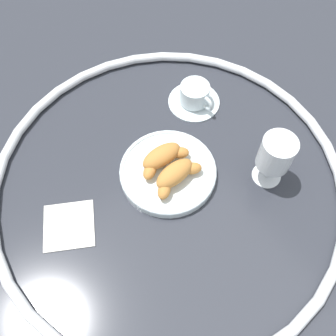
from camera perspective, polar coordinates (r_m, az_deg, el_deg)
ground_plane at (r=0.89m, az=0.06°, el=-2.20°), size 2.20×2.20×0.00m
table_chrome_rim at (r=0.88m, az=0.06°, el=-1.84°), size 0.82×0.82×0.02m
pastry_plate at (r=0.89m, az=0.00°, el=-0.55°), size 0.23×0.23×0.02m
croissant_large at (r=0.88m, az=-0.84°, el=1.59°), size 0.14×0.06×0.04m
croissant_small at (r=0.86m, az=1.13°, el=-1.05°), size 0.14×0.07×0.04m
coffee_cup_near at (r=1.01m, az=4.01°, el=10.64°), size 0.14×0.14×0.06m
juice_glass_left at (r=0.85m, az=15.79°, el=1.95°), size 0.08×0.08×0.14m
folded_napkin at (r=0.87m, az=-14.57°, el=-8.27°), size 0.15×0.15×0.01m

